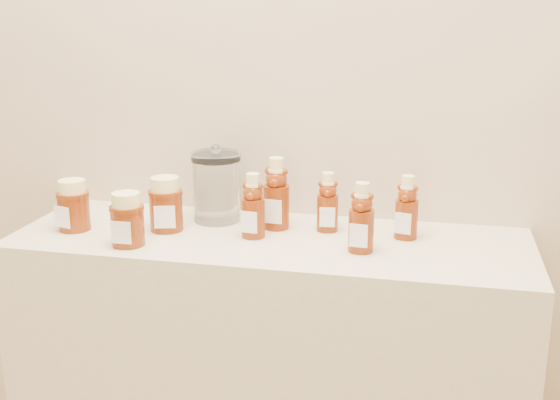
% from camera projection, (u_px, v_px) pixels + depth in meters
% --- Properties ---
extents(wall_back, '(3.50, 0.02, 2.70)m').
position_uv_depth(wall_back, '(288.00, 35.00, 1.69)').
color(wall_back, tan).
rests_on(wall_back, ground).
extents(bear_bottle_back_left, '(0.07, 0.07, 0.20)m').
position_uv_depth(bear_bottle_back_left, '(276.00, 189.00, 1.67)').
color(bear_bottle_back_left, '#611E07').
rests_on(bear_bottle_back_left, display_table).
extents(bear_bottle_back_mid, '(0.06, 0.06, 0.16)m').
position_uv_depth(bear_bottle_back_mid, '(328.00, 198.00, 1.66)').
color(bear_bottle_back_mid, '#611E07').
rests_on(bear_bottle_back_mid, display_table).
extents(bear_bottle_back_right, '(0.07, 0.07, 0.17)m').
position_uv_depth(bear_bottle_back_right, '(407.00, 203.00, 1.60)').
color(bear_bottle_back_right, '#611E07').
rests_on(bear_bottle_back_right, display_table).
extents(bear_bottle_front_left, '(0.06, 0.06, 0.17)m').
position_uv_depth(bear_bottle_front_left, '(253.00, 201.00, 1.61)').
color(bear_bottle_front_left, '#611E07').
rests_on(bear_bottle_front_left, display_table).
extents(bear_bottle_front_right, '(0.06, 0.06, 0.18)m').
position_uv_depth(bear_bottle_front_right, '(362.00, 213.00, 1.52)').
color(bear_bottle_front_right, '#611E07').
rests_on(bear_bottle_front_right, display_table).
extents(honey_jar_left, '(0.10, 0.10, 0.12)m').
position_uv_depth(honey_jar_left, '(73.00, 205.00, 1.67)').
color(honey_jar_left, '#611E07').
rests_on(honey_jar_left, display_table).
extents(honey_jar_back, '(0.10, 0.10, 0.13)m').
position_uv_depth(honey_jar_back, '(166.00, 204.00, 1.66)').
color(honey_jar_back, '#611E07').
rests_on(honey_jar_back, display_table).
extents(honey_jar_front, '(0.08, 0.08, 0.12)m').
position_uv_depth(honey_jar_front, '(127.00, 219.00, 1.56)').
color(honey_jar_front, '#611E07').
rests_on(honey_jar_front, display_table).
extents(glass_canister, '(0.16, 0.16, 0.19)m').
position_uv_depth(glass_canister, '(216.00, 184.00, 1.73)').
color(glass_canister, white).
rests_on(glass_canister, display_table).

